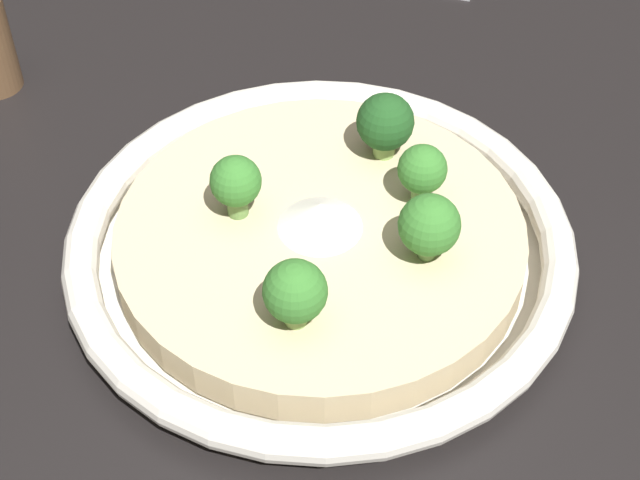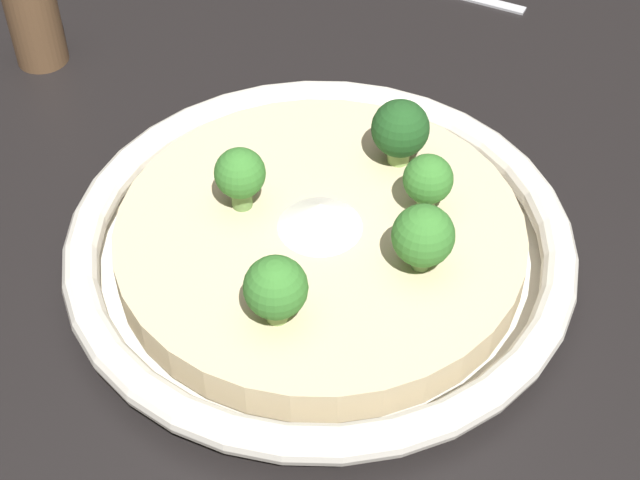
{
  "view_description": "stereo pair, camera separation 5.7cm",
  "coord_description": "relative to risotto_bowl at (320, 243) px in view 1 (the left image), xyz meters",
  "views": [
    {
      "loc": [
        0.15,
        -0.37,
        0.43
      ],
      "look_at": [
        0.0,
        0.0,
        0.02
      ],
      "focal_mm": 55.0,
      "sensor_mm": 36.0,
      "label": 1
    },
    {
      "loc": [
        0.2,
        -0.35,
        0.43
      ],
      "look_at": [
        0.0,
        0.0,
        0.02
      ],
      "focal_mm": 55.0,
      "sensor_mm": 36.0,
      "label": 2
    }
  ],
  "objects": [
    {
      "name": "broccoli_right",
      "position": [
        0.06,
        -0.0,
        0.04
      ],
      "size": [
        0.03,
        0.03,
        0.04
      ],
      "color": "#668E47",
      "rests_on": "risotto_bowl"
    },
    {
      "name": "broccoli_back",
      "position": [
        0.01,
        0.07,
        0.04
      ],
      "size": [
        0.04,
        0.04,
        0.04
      ],
      "color": "#84A856",
      "rests_on": "risotto_bowl"
    },
    {
      "name": "ground_plane",
      "position": [
        0.0,
        0.0,
        -0.02
      ],
      "size": [
        6.0,
        6.0,
        0.0
      ],
      "primitive_type": "plane",
      "color": "black"
    },
    {
      "name": "broccoli_front_left",
      "position": [
        -0.05,
        -0.01,
        0.04
      ],
      "size": [
        0.03,
        0.03,
        0.04
      ],
      "color": "#668E47",
      "rests_on": "risotto_bowl"
    },
    {
      "name": "cheese_sprinkle",
      "position": [
        -0.0,
        0.0,
        0.02
      ],
      "size": [
        0.05,
        0.05,
        0.02
      ],
      "color": "white",
      "rests_on": "risotto_bowl"
    },
    {
      "name": "broccoli_back_right",
      "position": [
        0.05,
        0.04,
        0.04
      ],
      "size": [
        0.03,
        0.03,
        0.04
      ],
      "color": "#668E47",
      "rests_on": "risotto_bowl"
    },
    {
      "name": "broccoli_front",
      "position": [
        0.01,
        -0.07,
        0.04
      ],
      "size": [
        0.03,
        0.03,
        0.04
      ],
      "color": "#84A856",
      "rests_on": "risotto_bowl"
    },
    {
      "name": "risotto_bowl",
      "position": [
        0.0,
        0.0,
        0.0
      ],
      "size": [
        0.3,
        0.3,
        0.03
      ],
      "color": "silver",
      "rests_on": "ground_plane"
    }
  ]
}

